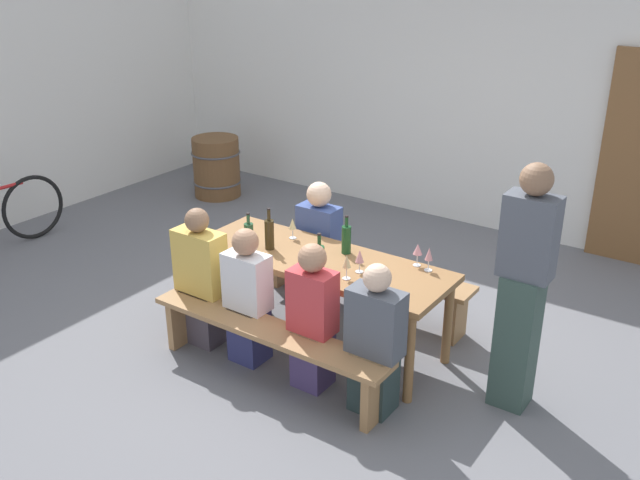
{
  "coord_description": "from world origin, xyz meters",
  "views": [
    {
      "loc": [
        2.85,
        -4.1,
        3.04
      ],
      "look_at": [
        0.0,
        0.0,
        0.9
      ],
      "focal_mm": 39.84,
      "sensor_mm": 36.0,
      "label": 1
    }
  ],
  "objects_px": {
    "wine_bottle_1": "(319,258)",
    "seated_guest_near_1": "(248,299)",
    "tasting_table": "(320,267)",
    "seated_guest_far_0": "(319,248)",
    "wine_bottle_0": "(269,234)",
    "wine_glass_3": "(429,255)",
    "standing_host": "(522,292)",
    "wine_glass_0": "(418,250)",
    "bench_far": "(364,273)",
    "seated_guest_near_2": "(313,319)",
    "seated_guest_near_0": "(201,281)",
    "wine_glass_1": "(360,257)",
    "wine_glass_2": "(293,225)",
    "wine_bottle_2": "(346,239)",
    "seated_guest_near_3": "(375,344)",
    "wine_barrel": "(217,167)",
    "bench_near": "(268,339)",
    "wine_glass_4": "(347,262)"
  },
  "relations": [
    {
      "from": "wine_bottle_1",
      "to": "seated_guest_near_1",
      "type": "xyz_separation_m",
      "value": [
        -0.44,
        -0.32,
        -0.34
      ]
    },
    {
      "from": "tasting_table",
      "to": "seated_guest_far_0",
      "type": "distance_m",
      "value": 0.64
    },
    {
      "from": "wine_bottle_0",
      "to": "wine_glass_3",
      "type": "xyz_separation_m",
      "value": [
        1.22,
        0.36,
        -0.0
      ]
    },
    {
      "from": "standing_host",
      "to": "wine_glass_3",
      "type": "bearing_deg",
      "value": -12.5
    },
    {
      "from": "tasting_table",
      "to": "wine_glass_0",
      "type": "height_order",
      "value": "wine_glass_0"
    },
    {
      "from": "bench_far",
      "to": "seated_guest_near_2",
      "type": "height_order",
      "value": "seated_guest_near_2"
    },
    {
      "from": "seated_guest_near_1",
      "to": "seated_guest_near_0",
      "type": "bearing_deg",
      "value": 90.0
    },
    {
      "from": "bench_far",
      "to": "wine_glass_1",
      "type": "height_order",
      "value": "wine_glass_1"
    },
    {
      "from": "wine_glass_0",
      "to": "wine_glass_1",
      "type": "relative_size",
      "value": 0.99
    },
    {
      "from": "wine_glass_2",
      "to": "seated_guest_near_1",
      "type": "height_order",
      "value": "seated_guest_near_1"
    },
    {
      "from": "bench_far",
      "to": "seated_guest_near_0",
      "type": "xyz_separation_m",
      "value": [
        -0.78,
        -1.18,
        0.18
      ]
    },
    {
      "from": "wine_bottle_2",
      "to": "seated_guest_near_3",
      "type": "relative_size",
      "value": 0.28
    },
    {
      "from": "seated_guest_near_2",
      "to": "wine_barrel",
      "type": "distance_m",
      "value": 4.34
    },
    {
      "from": "wine_bottle_0",
      "to": "wine_glass_3",
      "type": "distance_m",
      "value": 1.27
    },
    {
      "from": "bench_near",
      "to": "wine_glass_2",
      "type": "relative_size",
      "value": 11.37
    },
    {
      "from": "bench_near",
      "to": "wine_glass_3",
      "type": "bearing_deg",
      "value": 49.88
    },
    {
      "from": "bench_near",
      "to": "seated_guest_near_0",
      "type": "distance_m",
      "value": 0.82
    },
    {
      "from": "wine_bottle_2",
      "to": "wine_glass_0",
      "type": "xyz_separation_m",
      "value": [
        0.57,
        0.11,
        0.01
      ]
    },
    {
      "from": "wine_bottle_2",
      "to": "wine_glass_1",
      "type": "bearing_deg",
      "value": -41.28
    },
    {
      "from": "wine_glass_1",
      "to": "seated_guest_near_1",
      "type": "xyz_separation_m",
      "value": [
        -0.69,
        -0.47,
        -0.35
      ]
    },
    {
      "from": "bench_far",
      "to": "wine_glass_2",
      "type": "height_order",
      "value": "wine_glass_2"
    },
    {
      "from": "wine_glass_1",
      "to": "seated_guest_near_1",
      "type": "distance_m",
      "value": 0.91
    },
    {
      "from": "tasting_table",
      "to": "seated_guest_near_0",
      "type": "distance_m",
      "value": 0.95
    },
    {
      "from": "wine_glass_2",
      "to": "bench_near",
      "type": "bearing_deg",
      "value": -64.64
    },
    {
      "from": "wine_glass_3",
      "to": "seated_guest_near_2",
      "type": "bearing_deg",
      "value": -122.18
    },
    {
      "from": "seated_guest_near_2",
      "to": "seated_guest_far_0",
      "type": "relative_size",
      "value": 0.97
    },
    {
      "from": "tasting_table",
      "to": "standing_host",
      "type": "relative_size",
      "value": 1.19
    },
    {
      "from": "wine_glass_3",
      "to": "seated_guest_near_3",
      "type": "height_order",
      "value": "seated_guest_near_3"
    },
    {
      "from": "wine_glass_2",
      "to": "seated_guest_near_1",
      "type": "bearing_deg",
      "value": -81.86
    },
    {
      "from": "wine_glass_1",
      "to": "seated_guest_far_0",
      "type": "xyz_separation_m",
      "value": [
        -0.75,
        0.56,
        -0.32
      ]
    },
    {
      "from": "wine_glass_0",
      "to": "standing_host",
      "type": "distance_m",
      "value": 0.91
    },
    {
      "from": "wine_glass_4",
      "to": "wine_barrel",
      "type": "distance_m",
      "value": 4.23
    },
    {
      "from": "seated_guest_far_0",
      "to": "seated_guest_near_3",
      "type": "bearing_deg",
      "value": 48.78
    },
    {
      "from": "wine_bottle_2",
      "to": "seated_guest_near_3",
      "type": "height_order",
      "value": "seated_guest_near_3"
    },
    {
      "from": "wine_bottle_1",
      "to": "wine_glass_4",
      "type": "distance_m",
      "value": 0.24
    },
    {
      "from": "seated_guest_near_2",
      "to": "standing_host",
      "type": "xyz_separation_m",
      "value": [
        1.27,
        0.62,
        0.33
      ]
    },
    {
      "from": "wine_glass_0",
      "to": "wine_glass_3",
      "type": "height_order",
      "value": "wine_glass_3"
    },
    {
      "from": "seated_guest_near_1",
      "to": "seated_guest_near_3",
      "type": "distance_m",
      "value": 1.11
    },
    {
      "from": "bench_near",
      "to": "standing_host",
      "type": "relative_size",
      "value": 1.13
    },
    {
      "from": "wine_bottle_1",
      "to": "seated_guest_near_1",
      "type": "bearing_deg",
      "value": -144.21
    },
    {
      "from": "wine_bottle_2",
      "to": "standing_host",
      "type": "distance_m",
      "value": 1.45
    },
    {
      "from": "seated_guest_near_1",
      "to": "wine_barrel",
      "type": "height_order",
      "value": "seated_guest_near_1"
    },
    {
      "from": "seated_guest_near_0",
      "to": "seated_guest_near_2",
      "type": "bearing_deg",
      "value": -90.0
    },
    {
      "from": "tasting_table",
      "to": "bench_far",
      "type": "bearing_deg",
      "value": 90.0
    },
    {
      "from": "wine_glass_2",
      "to": "wine_glass_4",
      "type": "bearing_deg",
      "value": -26.24
    },
    {
      "from": "wine_glass_4",
      "to": "wine_bottle_1",
      "type": "bearing_deg",
      "value": -177.66
    },
    {
      "from": "tasting_table",
      "to": "wine_glass_4",
      "type": "xyz_separation_m",
      "value": [
        0.37,
        -0.19,
        0.22
      ]
    },
    {
      "from": "wine_bottle_1",
      "to": "wine_barrel",
      "type": "xyz_separation_m",
      "value": [
        -3.23,
        2.38,
        -0.49
      ]
    },
    {
      "from": "wine_glass_3",
      "to": "wine_glass_4",
      "type": "bearing_deg",
      "value": -132.44
    },
    {
      "from": "tasting_table",
      "to": "wine_bottle_0",
      "type": "relative_size",
      "value": 6.08
    }
  ]
}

